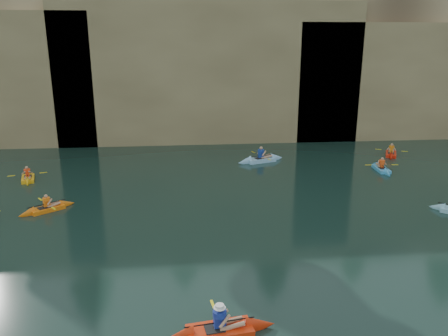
{
  "coord_description": "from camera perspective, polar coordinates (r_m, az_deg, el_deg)",
  "views": [
    {
      "loc": [
        -0.39,
        -12.83,
        8.0
      ],
      "look_at": [
        1.3,
        4.29,
        3.0
      ],
      "focal_mm": 35.0,
      "sensor_mm": 36.0,
      "label": 1
    }
  ],
  "objects": [
    {
      "name": "kayaker_orange",
      "position": [
        23.17,
        -22.09,
        -4.9
      ],
      "size": [
        2.61,
        2.17,
        1.05
      ],
      "rotation": [
        0.0,
        0.0,
        0.64
      ],
      "color": "orange",
      "rests_on": "ground"
    },
    {
      "name": "cliff",
      "position": [
        42.88,
        -5.26,
        13.46
      ],
      "size": [
        70.0,
        16.0,
        12.0
      ],
      "primitive_type": "cube",
      "color": "tan",
      "rests_on": "ground"
    },
    {
      "name": "sea_cave_center",
      "position": [
        35.55,
        -11.43,
        5.51
      ],
      "size": [
        3.5,
        1.0,
        3.2
      ],
      "primitive_type": "cube",
      "color": "black",
      "rests_on": "ground"
    },
    {
      "name": "cliff_slab_center",
      "position": [
        35.59,
        -1.82,
        12.49
      ],
      "size": [
        24.0,
        2.4,
        11.4
      ],
      "primitive_type": "cube",
      "color": "#97885B",
      "rests_on": "ground"
    },
    {
      "name": "main_kayaker",
      "position": [
        13.13,
        -0.57,
        -20.45
      ],
      "size": [
        3.36,
        2.23,
        1.22
      ],
      "rotation": [
        0.0,
        0.0,
        0.15
      ],
      "color": "red",
      "rests_on": "ground"
    },
    {
      "name": "sea_cave_east",
      "position": [
        36.75,
        10.94,
        6.91
      ],
      "size": [
        5.0,
        1.0,
        4.5
      ],
      "primitive_type": "cube",
      "color": "black",
      "rests_on": "ground"
    },
    {
      "name": "kayaker_yellow",
      "position": [
        28.62,
        -24.23,
        -1.22
      ],
      "size": [
        2.11,
        2.74,
        1.09
      ],
      "rotation": [
        0.0,
        0.0,
        -1.29
      ],
      "color": "yellow",
      "rests_on": "ground"
    },
    {
      "name": "kayaker_red_far",
      "position": [
        34.07,
        20.97,
        1.77
      ],
      "size": [
        2.04,
        3.03,
        1.11
      ],
      "rotation": [
        0.0,
        0.0,
        1.12
      ],
      "color": "red",
      "rests_on": "ground"
    },
    {
      "name": "ground",
      "position": [
        15.13,
        -3.44,
        -15.76
      ],
      "size": [
        160.0,
        160.0,
        0.0
      ],
      "primitive_type": "plane",
      "color": "black",
      "rests_on": "ground"
    },
    {
      "name": "kayaker_blue_east",
      "position": [
        29.87,
        19.86,
        -0.06
      ],
      "size": [
        2.14,
        3.06,
        1.07
      ],
      "rotation": [
        0.0,
        0.0,
        1.5
      ],
      "color": "#47B1F1",
      "rests_on": "ground"
    },
    {
      "name": "kayaker_ltblue_mid",
      "position": [
        30.23,
        4.83,
        1.12
      ],
      "size": [
        3.59,
        2.5,
        1.34
      ],
      "rotation": [
        0.0,
        0.0,
        0.34
      ],
      "color": "#8FC9EF",
      "rests_on": "ground"
    },
    {
      "name": "cliff_slab_east",
      "position": [
        42.03,
        27.04,
        10.27
      ],
      "size": [
        26.0,
        2.4,
        9.84
      ],
      "primitive_type": "cube",
      "color": "#97885B",
      "rests_on": "ground"
    }
  ]
}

